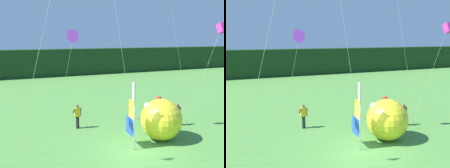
# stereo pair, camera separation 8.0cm
# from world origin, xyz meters

# --- Properties ---
(ground_plane) EXTENTS (120.00, 120.00, 0.00)m
(ground_plane) POSITION_xyz_m (0.00, 0.00, 0.00)
(ground_plane) COLOR #518E3D
(distant_treeline) EXTENTS (80.00, 2.40, 4.24)m
(distant_treeline) POSITION_xyz_m (0.00, 29.13, 2.12)
(distant_treeline) COLOR #193819
(distant_treeline) RESTS_ON ground
(banner_flag) EXTENTS (0.06, 1.03, 3.81)m
(banner_flag) POSITION_xyz_m (0.06, 0.65, 1.83)
(banner_flag) COLOR #B7B7BC
(banner_flag) RESTS_ON ground
(person_near_banner) EXTENTS (0.55, 0.48, 1.67)m
(person_near_banner) POSITION_xyz_m (-1.97, 4.74, 0.89)
(person_near_banner) COLOR black
(person_near_banner) RESTS_ON ground
(person_mid_field) EXTENTS (0.55, 0.48, 1.58)m
(person_mid_field) POSITION_xyz_m (4.60, 2.67, 0.84)
(person_mid_field) COLOR brown
(person_mid_field) RESTS_ON ground
(inflatable_balloon) EXTENTS (2.49, 2.53, 2.57)m
(inflatable_balloon) POSITION_xyz_m (2.23, 1.06, 1.25)
(inflatable_balloon) COLOR yellow
(inflatable_balloon) RESTS_ON ground
(kite_purple_delta_3) EXTENTS (1.45, 2.26, 6.64)m
(kite_purple_delta_3) POSITION_xyz_m (-1.85, 5.71, 6.16)
(kite_purple_delta_3) COLOR brown
(kite_purple_delta_3) RESTS_ON ground
(kite_magenta_box_4) EXTENTS (2.39, 0.84, 7.10)m
(kite_magenta_box_4) POSITION_xyz_m (7.73, 2.42, 6.68)
(kite_magenta_box_4) COLOR brown
(kite_magenta_box_4) RESTS_ON ground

